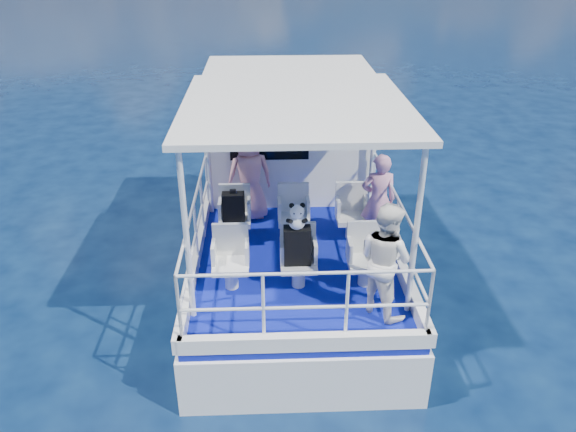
% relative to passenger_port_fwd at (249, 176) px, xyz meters
% --- Properties ---
extents(ground, '(2000.00, 2000.00, 0.00)m').
position_rel_passenger_port_fwd_xyz_m(ground, '(0.68, -0.95, -1.66)').
color(ground, '#061532').
rests_on(ground, ground).
extents(hull, '(3.00, 7.00, 1.60)m').
position_rel_passenger_port_fwd_xyz_m(hull, '(0.68, 0.05, -1.66)').
color(hull, white).
rests_on(hull, ground).
extents(deck, '(2.90, 6.90, 0.10)m').
position_rel_passenger_port_fwd_xyz_m(deck, '(0.68, 0.05, -0.81)').
color(deck, '#0B159E').
rests_on(deck, hull).
extents(cabin, '(2.85, 2.00, 2.20)m').
position_rel_passenger_port_fwd_xyz_m(cabin, '(0.68, 1.35, 0.34)').
color(cabin, white).
rests_on(cabin, deck).
extents(canopy, '(3.00, 3.20, 0.08)m').
position_rel_passenger_port_fwd_xyz_m(canopy, '(0.68, -1.15, 1.48)').
color(canopy, white).
rests_on(canopy, cabin).
extents(canopy_posts, '(2.77, 2.97, 2.20)m').
position_rel_passenger_port_fwd_xyz_m(canopy_posts, '(0.68, -1.20, 0.34)').
color(canopy_posts, white).
rests_on(canopy_posts, deck).
extents(railings, '(2.84, 3.59, 1.00)m').
position_rel_passenger_port_fwd_xyz_m(railings, '(0.68, -1.52, -0.26)').
color(railings, white).
rests_on(railings, deck).
extents(seat_port_fwd, '(0.48, 0.46, 0.38)m').
position_rel_passenger_port_fwd_xyz_m(seat_port_fwd, '(-0.22, -0.75, -0.57)').
color(seat_port_fwd, silver).
rests_on(seat_port_fwd, deck).
extents(seat_center_fwd, '(0.48, 0.46, 0.38)m').
position_rel_passenger_port_fwd_xyz_m(seat_center_fwd, '(0.68, -0.75, -0.57)').
color(seat_center_fwd, silver).
rests_on(seat_center_fwd, deck).
extents(seat_stbd_fwd, '(0.48, 0.46, 0.38)m').
position_rel_passenger_port_fwd_xyz_m(seat_stbd_fwd, '(1.58, -0.75, -0.57)').
color(seat_stbd_fwd, silver).
rests_on(seat_stbd_fwd, deck).
extents(seat_port_aft, '(0.48, 0.46, 0.38)m').
position_rel_passenger_port_fwd_xyz_m(seat_port_aft, '(-0.22, -2.05, -0.57)').
color(seat_port_aft, silver).
rests_on(seat_port_aft, deck).
extents(seat_center_aft, '(0.48, 0.46, 0.38)m').
position_rel_passenger_port_fwd_xyz_m(seat_center_aft, '(0.68, -2.05, -0.57)').
color(seat_center_aft, silver).
rests_on(seat_center_aft, deck).
extents(seat_stbd_aft, '(0.48, 0.46, 0.38)m').
position_rel_passenger_port_fwd_xyz_m(seat_stbd_aft, '(1.58, -2.05, -0.57)').
color(seat_stbd_aft, silver).
rests_on(seat_stbd_aft, deck).
extents(passenger_port_fwd, '(0.65, 0.54, 1.52)m').
position_rel_passenger_port_fwd_xyz_m(passenger_port_fwd, '(0.00, 0.00, 0.00)').
color(passenger_port_fwd, pink).
rests_on(passenger_port_fwd, deck).
extents(passenger_stbd_fwd, '(0.53, 0.35, 1.45)m').
position_rel_passenger_port_fwd_xyz_m(passenger_stbd_fwd, '(1.93, -0.92, -0.04)').
color(passenger_stbd_fwd, pink).
rests_on(passenger_stbd_fwd, deck).
extents(passenger_stbd_aft, '(0.89, 0.92, 1.50)m').
position_rel_passenger_port_fwd_xyz_m(passenger_stbd_aft, '(1.69, -2.64, -0.01)').
color(passenger_stbd_aft, white).
rests_on(passenger_stbd_aft, deck).
extents(backpack_port, '(0.33, 0.19, 0.44)m').
position_rel_passenger_port_fwd_xyz_m(backpack_port, '(-0.23, -0.81, -0.16)').
color(backpack_port, black).
rests_on(backpack_port, seat_port_fwd).
extents(backpack_center, '(0.35, 0.20, 0.52)m').
position_rel_passenger_port_fwd_xyz_m(backpack_center, '(0.66, -2.08, -0.12)').
color(backpack_center, black).
rests_on(backpack_center, seat_center_aft).
extents(compact_camera, '(0.09, 0.06, 0.06)m').
position_rel_passenger_port_fwd_xyz_m(compact_camera, '(-0.23, -0.79, 0.08)').
color(compact_camera, black).
rests_on(compact_camera, backpack_port).
extents(panda, '(0.23, 0.19, 0.36)m').
position_rel_passenger_port_fwd_xyz_m(panda, '(0.65, -2.10, 0.32)').
color(panda, white).
rests_on(panda, backpack_center).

